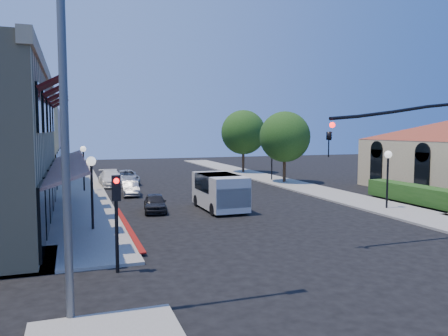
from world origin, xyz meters
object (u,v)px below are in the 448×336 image
object	(u,v)px
white_van	(220,190)
parked_car_c	(111,178)
parked_car_d	(126,177)
street_tree_a	(285,137)
secondary_signal	(116,205)
cobra_streetlight	(79,111)
lamppost_left_far	(83,157)
parked_car_b	(130,188)
signal_mast_arm	(441,147)
street_tree_b	(243,132)
parked_car_a	(155,203)
lamppost_right_near	(388,165)
lamppost_right_far	(272,152)
lamppost_left_near	(92,174)

from	to	relation	value
white_van	parked_car_c	size ratio (longest dim) A/B	1.06
parked_car_d	parked_car_c	bearing A→B (deg)	-143.01
parked_car_d	white_van	bearing A→B (deg)	-74.03
street_tree_a	secondary_signal	distance (m)	26.64
cobra_streetlight	parked_car_d	bearing A→B (deg)	81.17
lamppost_left_far	parked_car_b	bearing A→B (deg)	-43.70
secondary_signal	signal_mast_arm	bearing A→B (deg)	0.37
street_tree_b	parked_car_a	bearing A→B (deg)	-124.22
cobra_streetlight	white_van	size ratio (longest dim) A/B	1.93
street_tree_b	lamppost_left_far	distance (m)	20.06
lamppost_right_near	lamppost_right_far	size ratio (longest dim) A/B	1.00
cobra_streetlight	lamppost_left_far	size ratio (longest dim) A/B	2.61
parked_car_b	parked_car_c	distance (m)	6.06
street_tree_a	parked_car_c	world-z (taller)	street_tree_a
lamppost_left_near	parked_car_c	bearing A→B (deg)	82.30
secondary_signal	lamppost_left_far	xyz separation A→B (m)	(-0.50, 20.59, 0.42)
signal_mast_arm	cobra_streetlight	distance (m)	15.45
lamppost_right_near	lamppost_right_far	xyz separation A→B (m)	(0.00, 16.00, 0.00)
lamppost_right_far	parked_car_a	distance (m)	18.05
lamppost_left_far	parked_car_a	bearing A→B (deg)	-69.70
parked_car_c	lamppost_right_far	bearing A→B (deg)	-6.68
street_tree_b	secondary_signal	bearing A→B (deg)	-118.77
street_tree_a	signal_mast_arm	xyz separation A→B (m)	(-2.94, -20.50, -0.11)
lamppost_right_near	lamppost_right_far	world-z (taller)	same
lamppost_right_far	parked_car_b	distance (m)	14.90
cobra_streetlight	parked_car_d	size ratio (longest dim) A/B	2.09
cobra_streetlight	parked_car_c	bearing A→B (deg)	83.77
parked_car_c	secondary_signal	bearing A→B (deg)	-97.15
lamppost_left_far	parked_car_c	world-z (taller)	lamppost_left_far
street_tree_b	lamppost_left_far	world-z (taller)	street_tree_b
lamppost_right_near	parked_car_c	world-z (taller)	lamppost_right_near
parked_car_a	parked_car_d	xyz separation A→B (m)	(0.00, 14.00, 0.08)
street_tree_b	lamppost_right_near	world-z (taller)	street_tree_b
street_tree_b	lamppost_left_far	size ratio (longest dim) A/B	1.97
parked_car_a	parked_car_b	world-z (taller)	parked_car_b
lamppost_right_far	parked_car_d	distance (m)	13.62
secondary_signal	lamppost_left_near	bearing A→B (deg)	94.34
parked_car_a	lamppost_right_near	bearing A→B (deg)	-8.74
secondary_signal	lamppost_left_far	distance (m)	20.60
lamppost_left_near	street_tree_a	bearing A→B (deg)	38.98
cobra_streetlight	parked_car_a	distance (m)	15.40
street_tree_a	signal_mast_arm	bearing A→B (deg)	-98.17
cobra_streetlight	white_van	bearing A→B (deg)	58.55
lamppost_left_near	lamppost_right_near	size ratio (longest dim) A/B	1.00
parked_car_a	lamppost_left_near	bearing A→B (deg)	-124.77
secondary_signal	lamppost_right_near	xyz separation A→B (m)	(16.50, 6.59, 0.42)
cobra_streetlight	lamppost_right_far	bearing A→B (deg)	55.83
cobra_streetlight	secondary_signal	bearing A→B (deg)	71.37
street_tree_b	parked_car_d	size ratio (longest dim) A/B	1.58
street_tree_a	lamppost_left_far	bearing A→B (deg)	180.00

